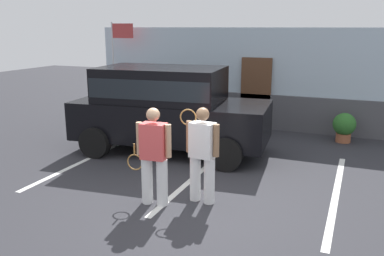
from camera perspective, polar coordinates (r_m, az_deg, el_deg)
ground_plane at (r=7.18m, az=-1.08°, el=-10.58°), size 40.00×40.00×0.00m
parking_stripe_0 at (r=9.86m, az=-14.03°, el=-4.07°), size 0.12×4.40×0.01m
parking_stripe_1 at (r=8.58m, az=0.87°, el=-6.36°), size 0.12×4.40×0.01m
parking_stripe_2 at (r=8.06m, az=19.37°, el=-8.58°), size 0.12×4.40×0.01m
house_frontage at (r=12.43m, az=10.20°, el=6.35°), size 10.97×0.40×2.95m
parked_suv at (r=9.85m, az=-3.50°, el=3.16°), size 4.77×2.53×2.05m
tennis_player_man at (r=6.93m, az=-5.34°, el=-3.82°), size 0.89×0.29×1.69m
tennis_player_woman at (r=7.00m, az=1.42°, el=-3.55°), size 0.75×0.31×1.67m
potted_plant_by_porch at (r=11.51m, az=20.39°, el=0.25°), size 0.59×0.59×0.78m
flag_pole at (r=13.63m, az=-10.26°, el=10.25°), size 0.80×0.05×3.12m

